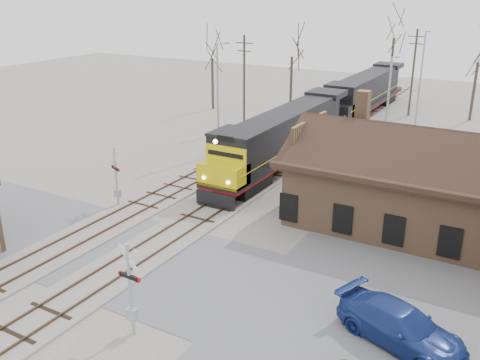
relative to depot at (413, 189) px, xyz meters
The scene contains 19 objects.
ground 17.14m from the depot, 134.97° to the right, with size 140.00×140.00×0.00m, color #A19C91.
road 17.13m from the depot, 134.97° to the right, with size 60.00×9.00×0.03m, color #5D5D62.
track_main 12.58m from the depot, 165.97° to the left, with size 3.40×90.00×0.24m.
track_siding 16.92m from the depot, 169.70° to the left, with size 3.40×90.00×0.24m.
depot is the anchor object (origin of this frame).
locomotive_lead 13.52m from the depot, 152.44° to the left, with size 3.21×21.49×4.77m.
locomotive_trailing 30.48m from the depot, 113.17° to the left, with size 3.21×21.49×4.52m.
crossbuck_near 18.90m from the depot, 113.96° to the right, with size 1.24×0.32×4.33m.
crossbuck_far 19.24m from the depot, 159.47° to the right, with size 1.12×0.54×4.17m.
parked_car 12.53m from the depot, 78.36° to the right, with size 2.33×5.74×1.67m, color navy.
streetlight_a 20.01m from the depot, 159.13° to the left, with size 0.25×2.04×9.68m.
streetlight_b 13.97m from the depot, 112.35° to the left, with size 0.25×2.04×8.75m.
streetlight_c 26.77m from the depot, 101.86° to the left, with size 0.25×2.04×9.89m.
utility_pole_a 26.95m from the depot, 142.29° to the left, with size 2.00×0.24×9.52m.
utility_pole_b 31.37m from the depot, 103.45° to the left, with size 2.00×0.24×9.70m.
tree_a 36.70m from the depot, 142.44° to the left, with size 4.03×4.03×9.87m.
tree_b 31.96m from the depot, 128.56° to the left, with size 4.37×4.37×10.71m.
tree_c 39.62m from the depot, 107.18° to the left, with size 5.34×5.34×13.09m.
tree_d 32.01m from the depot, 91.45° to the left, with size 4.26×4.26×10.43m.
Camera 1 is at (18.07, -19.88, 14.27)m, focal length 40.00 mm.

